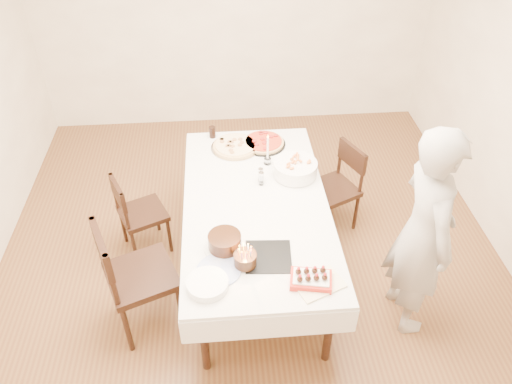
{
  "coord_description": "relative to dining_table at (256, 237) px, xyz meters",
  "views": [
    {
      "loc": [
        -0.21,
        -3.05,
        3.32
      ],
      "look_at": [
        0.03,
        -0.06,
        0.86
      ],
      "focal_mm": 35.0,
      "sensor_mm": 36.0,
      "label": 1
    }
  ],
  "objects": [
    {
      "name": "person",
      "position": [
        1.13,
        -0.56,
        0.49
      ],
      "size": [
        0.46,
        0.66,
        1.74
      ],
      "primitive_type": "imported",
      "rotation": [
        0.0,
        0.0,
        1.65
      ],
      "color": "#A5A09C",
      "rests_on": "floor"
    },
    {
      "name": "pasta_bowl",
      "position": [
        0.36,
        0.34,
        0.44
      ],
      "size": [
        0.43,
        0.43,
        0.12
      ],
      "primitive_type": "cylinder",
      "rotation": [
        0.0,
        0.0,
        0.19
      ],
      "color": "white",
      "rests_on": "dining_table"
    },
    {
      "name": "pizza_pepperoni",
      "position": [
        0.14,
        0.82,
        0.4
      ],
      "size": [
        0.49,
        0.49,
        0.04
      ],
      "primitive_type": "cylinder",
      "rotation": [
        0.0,
        0.0,
        0.23
      ],
      "color": "red",
      "rests_on": "dining_table"
    },
    {
      "name": "chair_left_dessert",
      "position": [
        -0.89,
        -0.48,
        0.14
      ],
      "size": [
        0.68,
        0.68,
        1.03
      ],
      "primitive_type": null,
      "rotation": [
        0.0,
        0.0,
        3.52
      ],
      "color": "black",
      "rests_on": "floor"
    },
    {
      "name": "red_placemat",
      "position": [
        0.41,
        0.41,
        0.38
      ],
      "size": [
        0.27,
        0.27,
        0.01
      ],
      "primitive_type": "cube",
      "rotation": [
        0.0,
        0.0,
        0.32
      ],
      "color": "#B21E1E",
      "rests_on": "dining_table"
    },
    {
      "name": "chair_left_savory",
      "position": [
        -0.97,
        0.35,
        0.03
      ],
      "size": [
        0.55,
        0.55,
        0.81
      ],
      "primitive_type": null,
      "rotation": [
        0.0,
        0.0,
        3.56
      ],
      "color": "black",
      "rests_on": "floor"
    },
    {
      "name": "chair_right_savory",
      "position": [
        0.75,
        0.51,
        0.05
      ],
      "size": [
        0.58,
        0.58,
        0.85
      ],
      "primitive_type": null,
      "rotation": [
        0.0,
        0.0,
        0.43
      ],
      "color": "black",
      "rests_on": "floor"
    },
    {
      "name": "taper_candle",
      "position": [
        0.14,
        0.52,
        0.53
      ],
      "size": [
        0.08,
        0.08,
        0.3
      ],
      "primitive_type": "cylinder",
      "rotation": [
        0.0,
        0.0,
        -0.41
      ],
      "color": "white",
      "rests_on": "dining_table"
    },
    {
      "name": "birthday_cake",
      "position": [
        -0.13,
        -0.65,
        0.46
      ],
      "size": [
        0.19,
        0.19,
        0.15
      ],
      "primitive_type": "cylinder",
      "rotation": [
        0.0,
        0.0,
        0.23
      ],
      "color": "#321D0D",
      "rests_on": "dining_table"
    },
    {
      "name": "dining_table",
      "position": [
        0.0,
        0.0,
        0.0
      ],
      "size": [
        1.59,
        2.34,
        0.75
      ],
      "primitive_type": "cube",
      "rotation": [
        0.0,
        0.0,
        0.22
      ],
      "color": "silver",
      "rests_on": "floor"
    },
    {
      "name": "shaker_pair",
      "position": [
        0.06,
        0.24,
        0.44
      ],
      "size": [
        0.12,
        0.12,
        0.12
      ],
      "primitive_type": null,
      "rotation": [
        0.0,
        0.0,
        -0.25
      ],
      "color": "white",
      "rests_on": "dining_table"
    },
    {
      "name": "layer_cake",
      "position": [
        -0.26,
        -0.47,
        0.43
      ],
      "size": [
        0.34,
        0.34,
        0.12
      ],
      "primitive_type": "cylinder",
      "rotation": [
        0.0,
        0.0,
        0.12
      ],
      "color": "black",
      "rests_on": "dining_table"
    },
    {
      "name": "pizza_white",
      "position": [
        -0.12,
        0.78,
        0.4
      ],
      "size": [
        0.45,
        0.45,
        0.04
      ],
      "primitive_type": "cylinder",
      "rotation": [
        0.0,
        0.0,
        -0.0
      ],
      "color": "beige",
      "rests_on": "dining_table"
    },
    {
      "name": "box_lid",
      "position": [
        0.35,
        -0.86,
        0.38
      ],
      "size": [
        0.37,
        0.32,
        0.03
      ],
      "primitive_type": "cube",
      "rotation": [
        0.0,
        0.0,
        0.4
      ],
      "color": "beige",
      "rests_on": "dining_table"
    },
    {
      "name": "wall_back",
      "position": [
        -0.03,
        2.56,
        0.98
      ],
      "size": [
        4.5,
        0.04,
        2.7
      ],
      "primitive_type": "cube",
      "color": "white",
      "rests_on": "floor"
    },
    {
      "name": "plate_stack",
      "position": [
        -0.39,
        -0.82,
        0.4
      ],
      "size": [
        0.34,
        0.34,
        0.06
      ],
      "primitive_type": "cylinder",
      "rotation": [
        0.0,
        0.0,
        -0.25
      ],
      "color": "white",
      "rests_on": "dining_table"
    },
    {
      "name": "cake_board",
      "position": [
        0.04,
        -0.59,
        0.38
      ],
      "size": [
        0.34,
        0.34,
        0.01
      ],
      "primitive_type": "cube",
      "rotation": [
        0.0,
        0.0,
        -0.07
      ],
      "color": "black",
      "rests_on": "dining_table"
    },
    {
      "name": "china_plate",
      "position": [
        -0.31,
        -0.69,
        0.38
      ],
      "size": [
        0.38,
        0.38,
        0.01
      ],
      "primitive_type": "cylinder",
      "rotation": [
        0.0,
        0.0,
        0.31
      ],
      "color": "white",
      "rests_on": "dining_table"
    },
    {
      "name": "strawberry_box",
      "position": [
        0.3,
        -0.84,
        0.41
      ],
      "size": [
        0.3,
        0.23,
        0.07
      ],
      "primitive_type": null,
      "rotation": [
        0.0,
        0.0,
        -0.2
      ],
      "color": "#B32014",
      "rests_on": "dining_table"
    },
    {
      "name": "cola_glass",
      "position": [
        -0.33,
        0.99,
        0.43
      ],
      "size": [
        0.06,
        0.06,
        0.11
      ],
      "primitive_type": "cylinder",
      "rotation": [
        0.0,
        0.0,
        0.08
      ],
      "color": "black",
      "rests_on": "dining_table"
    },
    {
      "name": "floor",
      "position": [
        -0.03,
        0.06,
        -0.38
      ],
      "size": [
        5.0,
        5.0,
        0.0
      ],
      "primitive_type": "plane",
      "color": "brown",
      "rests_on": "ground"
    }
  ]
}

